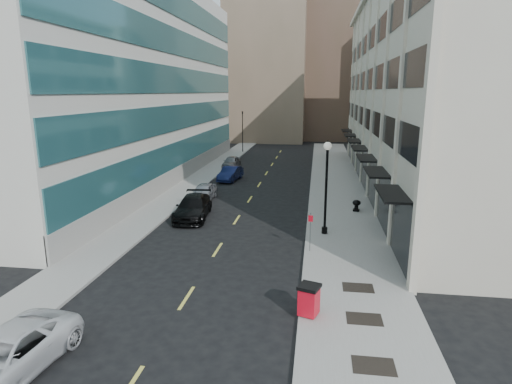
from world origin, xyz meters
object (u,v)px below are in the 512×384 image
(trash_bin, at_px, (309,299))
(car_silver_sedan, at_px, (204,192))
(car_white_van, at_px, (5,356))
(car_black_pickup, at_px, (193,207))
(car_blue_sedan, at_px, (230,174))
(sign_post, at_px, (310,226))
(car_grey_sedan, at_px, (231,162))
(urn_planter, at_px, (357,204))
(lamppost, at_px, (326,179))
(traffic_signal, at_px, (242,114))

(trash_bin, bearing_deg, car_silver_sedan, 135.89)
(car_white_van, distance_m, car_black_pickup, 18.02)
(car_blue_sedan, xyz_separation_m, sign_post, (8.50, -19.36, 0.89))
(trash_bin, bearing_deg, car_grey_sedan, 125.42)
(car_white_van, xyz_separation_m, sign_post, (9.41, 12.15, 0.88))
(urn_planter, bearing_deg, trash_bin, -101.31)
(lamppost, relative_size, urn_planter, 6.96)
(car_blue_sedan, relative_size, urn_planter, 5.12)
(car_black_pickup, distance_m, urn_planter, 12.18)
(lamppost, relative_size, sign_post, 2.65)
(car_silver_sedan, bearing_deg, car_black_pickup, -82.47)
(lamppost, height_order, sign_post, lamppost)
(car_black_pickup, height_order, sign_post, sign_post)
(trash_bin, bearing_deg, traffic_signal, 122.08)
(car_white_van, distance_m, urn_planter, 24.55)
(car_silver_sedan, relative_size, sign_post, 1.84)
(lamppost, bearing_deg, car_black_pickup, 164.60)
(traffic_signal, bearing_deg, urn_planter, -65.54)
(traffic_signal, distance_m, car_grey_sedan, 13.97)
(trash_bin, distance_m, sign_post, 7.19)
(car_white_van, relative_size, lamppost, 0.88)
(car_black_pickup, xyz_separation_m, lamppost, (9.36, -2.58, 2.85))
(car_white_van, bearing_deg, car_black_pickup, 93.08)
(trash_bin, height_order, sign_post, sign_post)
(traffic_signal, relative_size, sign_post, 3.11)
(urn_planter, bearing_deg, lamppost, -113.61)
(car_blue_sedan, xyz_separation_m, urn_planter, (11.80, -10.51, -0.05))
(car_black_pickup, bearing_deg, traffic_signal, 88.05)
(car_blue_sedan, bearing_deg, lamppost, -52.53)
(traffic_signal, height_order, car_black_pickup, traffic_signal)
(car_white_van, height_order, car_black_pickup, car_black_pickup)
(car_silver_sedan, relative_size, urn_planter, 4.82)
(car_blue_sedan, distance_m, trash_bin, 27.87)
(traffic_signal, height_order, car_silver_sedan, traffic_signal)
(traffic_signal, distance_m, car_white_van, 52.26)
(traffic_signal, bearing_deg, trash_bin, -76.94)
(car_black_pickup, xyz_separation_m, sign_post, (8.50, -5.85, 0.81))
(car_silver_sedan, height_order, urn_planter, car_silver_sedan)
(car_black_pickup, distance_m, sign_post, 10.35)
(car_black_pickup, xyz_separation_m, car_grey_sedan, (-1.40, 21.00, -0.10))
(car_blue_sedan, height_order, trash_bin, trash_bin)
(car_white_van, relative_size, trash_bin, 4.03)
(sign_post, bearing_deg, car_white_van, -119.76)
(traffic_signal, height_order, sign_post, traffic_signal)
(traffic_signal, distance_m, car_blue_sedan, 21.22)
(car_blue_sedan, distance_m, sign_post, 21.16)
(car_blue_sedan, bearing_deg, car_silver_sedan, -86.76)
(trash_bin, bearing_deg, lamppost, 104.85)
(car_black_pickup, relative_size, lamppost, 0.92)
(car_white_van, height_order, car_grey_sedan, car_white_van)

